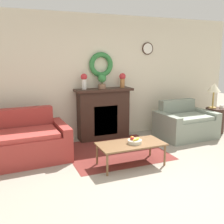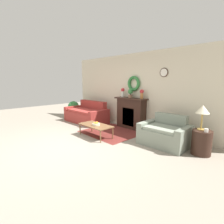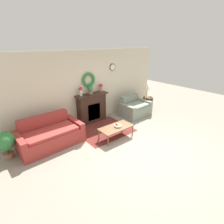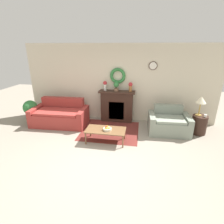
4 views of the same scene
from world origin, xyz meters
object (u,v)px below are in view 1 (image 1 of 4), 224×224
at_px(mug, 222,107).
at_px(potted_plant_on_mantel, 102,81).
at_px(fireplace, 103,113).
at_px(side_table_by_loveseat, 215,120).
at_px(couch_left, 13,144).
at_px(fruit_bowl, 134,141).
at_px(vase_on_mantel_left, 84,80).
at_px(vase_on_mantel_right, 122,79).
at_px(coffee_table, 131,145).
at_px(table_lamp, 214,89).
at_px(loveseat_right, 185,124).

xyz_separation_m(mug, potted_plant_on_mantel, (-2.82, 0.62, 0.67)).
xyz_separation_m(fireplace, side_table_by_loveseat, (2.68, -0.55, -0.28)).
height_order(fireplace, potted_plant_on_mantel, potted_plant_on_mantel).
bearing_deg(fireplace, couch_left, -162.20).
distance_m(fruit_bowl, side_table_by_loveseat, 2.92).
xyz_separation_m(mug, vase_on_mantel_left, (-3.21, 0.64, 0.69)).
bearing_deg(mug, vase_on_mantel_right, 164.66).
height_order(mug, potted_plant_on_mantel, potted_plant_on_mantel).
relative_size(vase_on_mantel_right, potted_plant_on_mantel, 1.02).
bearing_deg(couch_left, fruit_bowl, -29.74).
bearing_deg(coffee_table, vase_on_mantel_right, 70.58).
bearing_deg(table_lamp, vase_on_mantel_left, 170.46).
distance_m(mug, potted_plant_on_mantel, 2.96).
relative_size(loveseat_right, vase_on_mantel_right, 4.03).
xyz_separation_m(fruit_bowl, side_table_by_loveseat, (2.72, 1.04, -0.13)).
distance_m(loveseat_right, potted_plant_on_mantel, 2.13).
xyz_separation_m(loveseat_right, vase_on_mantel_right, (-1.29, 0.62, 1.01)).
distance_m(fireplace, side_table_by_loveseat, 2.75).
xyz_separation_m(loveseat_right, mug, (1.03, -0.02, 0.33)).
distance_m(side_table_by_loveseat, vase_on_mantel_left, 3.32).
height_order(mug, vase_on_mantel_left, vase_on_mantel_left).
relative_size(fireplace, couch_left, 0.66).
height_order(coffee_table, potted_plant_on_mantel, potted_plant_on_mantel).
bearing_deg(table_lamp, loveseat_right, -172.91).
bearing_deg(potted_plant_on_mantel, couch_left, -162.33).
height_order(coffee_table, vase_on_mantel_left, vase_on_mantel_left).
distance_m(fruit_bowl, vase_on_mantel_left, 1.87).
distance_m(side_table_by_loveseat, table_lamp, 0.77).
xyz_separation_m(fireplace, vase_on_mantel_left, (-0.43, 0.01, 0.75)).
bearing_deg(side_table_by_loveseat, mug, -37.87).
bearing_deg(vase_on_mantel_right, couch_left, -165.36).
relative_size(fruit_bowl, vase_on_mantel_right, 0.75).
bearing_deg(coffee_table, vase_on_mantel_left, 101.98).
bearing_deg(fruit_bowl, mug, 18.72).
relative_size(loveseat_right, fruit_bowl, 5.36).
relative_size(table_lamp, vase_on_mantel_right, 1.86).
bearing_deg(couch_left, vase_on_mantel_left, 20.24).
bearing_deg(table_lamp, mug, -38.16).
height_order(fireplace, couch_left, fireplace).
distance_m(fireplace, fruit_bowl, 1.60).
height_order(fruit_bowl, vase_on_mantel_left, vase_on_mantel_left).
height_order(mug, vase_on_mantel_right, vase_on_mantel_right).
bearing_deg(couch_left, table_lamp, -1.00).
bearing_deg(couch_left, vase_on_mantel_right, 12.27).
distance_m(side_table_by_loveseat, vase_on_mantel_right, 2.51).
bearing_deg(fireplace, potted_plant_on_mantel, -155.08).
bearing_deg(side_table_by_loveseat, couch_left, -179.21).
bearing_deg(fireplace, vase_on_mantel_left, 179.27).
bearing_deg(fireplace, loveseat_right, -19.38).
distance_m(fireplace, mug, 2.86).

